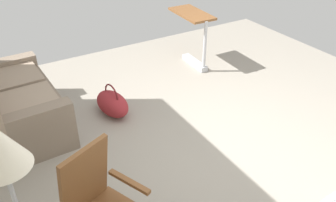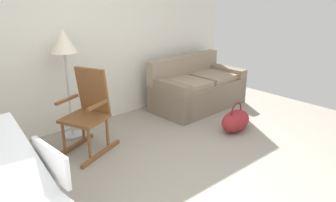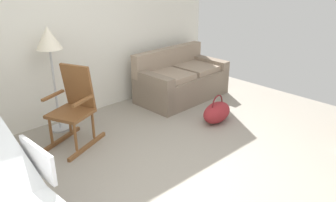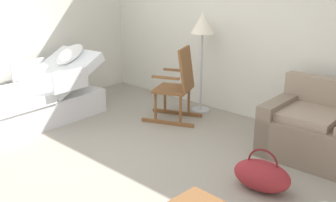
# 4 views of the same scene
# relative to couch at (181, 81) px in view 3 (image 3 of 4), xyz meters

# --- Properties ---
(ground_plane) EXTENTS (6.57, 6.57, 0.00)m
(ground_plane) POSITION_rel_couch_xyz_m (-1.67, -1.78, -0.31)
(ground_plane) COLOR gray
(back_wall) EXTENTS (5.45, 0.10, 2.70)m
(back_wall) POSITION_rel_couch_xyz_m (-1.67, 0.63, 1.04)
(back_wall) COLOR silver
(back_wall) RESTS_ON ground
(couch) EXTENTS (1.63, 0.90, 0.85)m
(couch) POSITION_rel_couch_xyz_m (0.00, 0.00, 0.00)
(couch) COLOR #7D6C5C
(couch) RESTS_ON ground
(rocking_chair) EXTENTS (0.88, 0.73, 1.05)m
(rocking_chair) POSITION_rel_couch_xyz_m (-2.18, -0.22, 0.20)
(rocking_chair) COLOR brown
(rocking_chair) RESTS_ON ground
(floor_lamp) EXTENTS (0.34, 0.34, 1.48)m
(floor_lamp) POSITION_rel_couch_xyz_m (-2.18, 0.30, 0.92)
(floor_lamp) COLOR #B2B5BA
(floor_lamp) RESTS_ON ground
(duffel_bag) EXTENTS (0.60, 0.40, 0.43)m
(duffel_bag) POSITION_rel_couch_xyz_m (-0.33, -1.08, -0.15)
(duffel_bag) COLOR maroon
(duffel_bag) RESTS_ON ground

